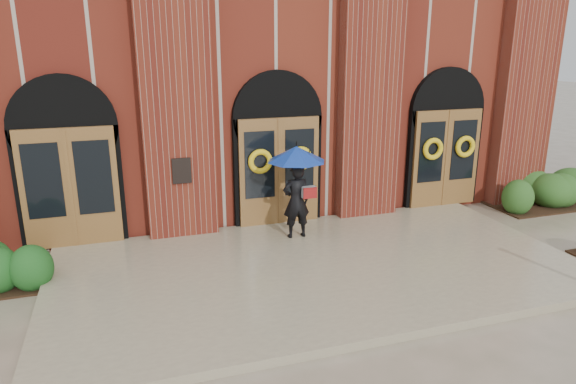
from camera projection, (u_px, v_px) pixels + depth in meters
name	position (u px, v px, depth m)	size (l,w,h in m)	color
ground	(321.00, 275.00, 9.81)	(90.00, 90.00, 0.00)	gray
landing	(319.00, 268.00, 9.92)	(10.00, 5.30, 0.15)	tan
church_building	(224.00, 67.00, 16.83)	(16.20, 12.53, 7.00)	maroon
man_with_umbrella	(296.00, 174.00, 10.95)	(1.28, 1.28, 2.03)	black
hedge_wall_left	(31.00, 260.00, 9.51)	(3.06, 1.23, 0.79)	#184818
hedge_wall_right	(555.00, 189.00, 14.01)	(3.35, 1.34, 0.86)	#274F1B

